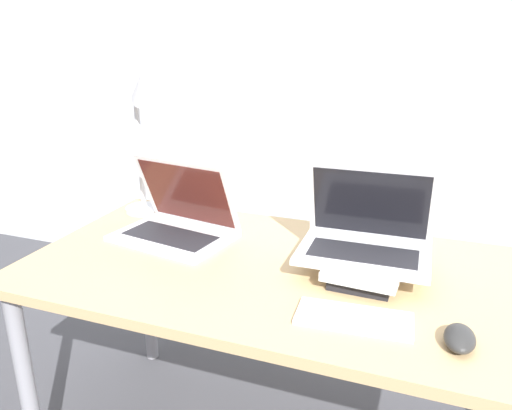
# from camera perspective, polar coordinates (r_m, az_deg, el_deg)

# --- Properties ---
(wall_back) EXTENTS (8.00, 0.05, 2.70)m
(wall_back) POSITION_cam_1_polar(r_m,az_deg,el_deg) (2.48, 12.50, 18.83)
(wall_back) COLOR silver
(wall_back) RESTS_ON ground_plane
(desk) EXTENTS (1.52, 0.78, 0.70)m
(desk) POSITION_cam_1_polar(r_m,az_deg,el_deg) (1.48, 3.38, -9.63)
(desk) COLOR tan
(desk) RESTS_ON ground_plane
(laptop_left) EXTENTS (0.40, 0.32, 0.26)m
(laptop_left) POSITION_cam_1_polar(r_m,az_deg,el_deg) (1.66, -8.94, -1.89)
(laptop_left) COLOR silver
(laptop_left) RESTS_ON desk
(book_stack) EXTENTS (0.21, 0.29, 0.06)m
(book_stack) POSITION_cam_1_polar(r_m,az_deg,el_deg) (1.42, 12.54, -6.87)
(book_stack) COLOR black
(book_stack) RESTS_ON desk
(laptop_on_books) EXTENTS (0.36, 0.25, 0.24)m
(laptop_on_books) POSITION_cam_1_polar(r_m,az_deg,el_deg) (1.42, 12.43, -3.53)
(laptop_on_books) COLOR silver
(laptop_on_books) RESTS_ON book_stack
(wireless_keyboard) EXTENTS (0.28, 0.13, 0.01)m
(wireless_keyboard) POSITION_cam_1_polar(r_m,az_deg,el_deg) (1.22, 11.12, -12.59)
(wireless_keyboard) COLOR white
(wireless_keyboard) RESTS_ON desk
(mouse) EXTENTS (0.07, 0.11, 0.04)m
(mouse) POSITION_cam_1_polar(r_m,az_deg,el_deg) (1.19, 22.25, -13.90)
(mouse) COLOR #2D2D2D
(mouse) RESTS_ON desk
(desk_lamp) EXTENTS (0.23, 0.20, 0.57)m
(desk_lamp) POSITION_cam_1_polar(r_m,az_deg,el_deg) (1.78, -12.33, 11.67)
(desk_lamp) COLOR silver
(desk_lamp) RESTS_ON desk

